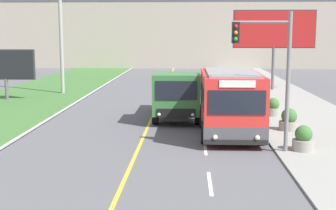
# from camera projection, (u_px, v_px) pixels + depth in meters

# --- Properties ---
(city_bus) EXTENTS (2.72, 5.88, 2.98)m
(city_bus) POSITION_uv_depth(u_px,v_px,m) (230.00, 104.00, 21.33)
(city_bus) COLOR red
(city_bus) RESTS_ON ground_plane
(dump_truck) EXTENTS (2.51, 6.68, 2.63)m
(dump_truck) POSITION_uv_depth(u_px,v_px,m) (177.00, 96.00, 25.14)
(dump_truck) COLOR black
(dump_truck) RESTS_ON ground_plane
(utility_pole_far) EXTENTS (1.80, 0.28, 10.42)m
(utility_pole_far) POSITION_uv_depth(u_px,v_px,m) (61.00, 26.00, 36.02)
(utility_pole_far) COLOR #9E9E99
(utility_pole_far) RESTS_ON ground_plane
(traffic_light_mast) EXTENTS (2.28, 0.32, 5.51)m
(traffic_light_mast) POSITION_uv_depth(u_px,v_px,m) (271.00, 64.00, 17.98)
(traffic_light_mast) COLOR slate
(traffic_light_mast) RESTS_ON ground_plane
(billboard_large) EXTENTS (6.66, 0.24, 6.56)m
(billboard_large) POSITION_uv_depth(u_px,v_px,m) (274.00, 31.00, 37.95)
(billboard_large) COLOR #59595B
(billboard_large) RESTS_ON ground_plane
(billboard_small) EXTENTS (4.21, 0.24, 3.57)m
(billboard_small) POSITION_uv_depth(u_px,v_px,m) (5.00, 66.00, 32.89)
(billboard_small) COLOR #59595B
(billboard_small) RESTS_ON ground_plane
(planter_round_near) EXTENTS (0.86, 0.86, 1.01)m
(planter_round_near) POSITION_uv_depth(u_px,v_px,m) (303.00, 139.00, 18.50)
(planter_round_near) COLOR gray
(planter_round_near) RESTS_ON sidewalk_right
(planter_round_second) EXTENTS (0.94, 0.94, 1.06)m
(planter_round_second) POSITION_uv_depth(u_px,v_px,m) (289.00, 121.00, 22.41)
(planter_round_second) COLOR gray
(planter_round_second) RESTS_ON sidewalk_right
(planter_round_third) EXTENTS (0.85, 0.85, 1.01)m
(planter_round_third) POSITION_uv_depth(u_px,v_px,m) (273.00, 108.00, 26.34)
(planter_round_third) COLOR gray
(planter_round_third) RESTS_ON sidewalk_right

